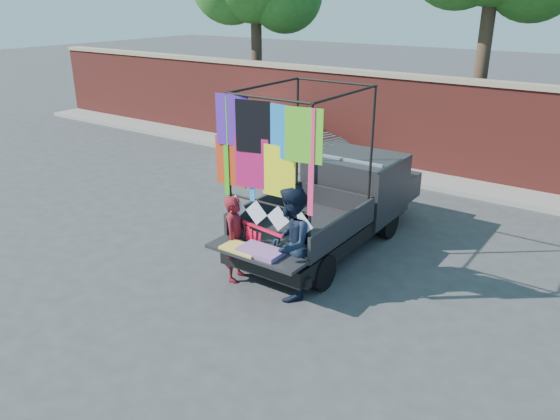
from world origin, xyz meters
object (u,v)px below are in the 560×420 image
Objects in this scene: woman at (236,239)px; man at (291,243)px; pickup_truck at (343,200)px; sedan at (285,138)px.

man reaches higher than woman.
pickup_truck is 2.70× the size of man.
woman is 0.80× the size of man.
sedan is 2.70× the size of woman.
pickup_truck is at bearing -27.19° from woman.
woman is at bearing -141.57° from sedan.
pickup_truck reaches higher than man.
pickup_truck is 1.24× the size of sedan.
pickup_truck is 5.63m from sedan.
pickup_truck is at bearing 173.42° from man.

